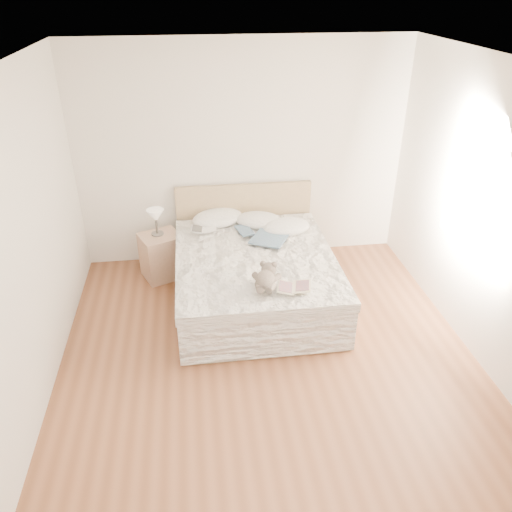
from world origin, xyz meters
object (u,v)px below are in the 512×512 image
(childrens_book, at_px, (294,288))
(teddy_bear, at_px, (265,286))
(nightstand, at_px, (162,256))
(bed, at_px, (254,274))
(photo_book, at_px, (204,229))
(table_lamp, at_px, (156,217))

(childrens_book, xyz_separation_m, teddy_bear, (-0.28, 0.04, 0.02))
(childrens_book, bearing_deg, nightstand, 146.20)
(bed, relative_size, nightstand, 3.83)
(nightstand, height_order, photo_book, photo_book)
(bed, bearing_deg, teddy_bear, -89.64)
(bed, height_order, photo_book, bed)
(bed, height_order, childrens_book, bed)
(bed, distance_m, photo_book, 0.84)
(table_lamp, bearing_deg, childrens_book, -47.13)
(nightstand, relative_size, table_lamp, 1.75)
(table_lamp, height_order, childrens_book, table_lamp)
(childrens_book, bearing_deg, teddy_bear, -175.08)
(bed, distance_m, table_lamp, 1.34)
(photo_book, relative_size, teddy_bear, 0.89)
(bed, height_order, nightstand, bed)
(nightstand, bearing_deg, bed, -30.16)
(nightstand, bearing_deg, photo_book, -5.86)
(table_lamp, distance_m, childrens_book, 2.00)
(bed, relative_size, photo_book, 6.89)
(bed, xyz_separation_m, teddy_bear, (0.00, -0.78, 0.34))
(nightstand, relative_size, photo_book, 1.80)
(bed, relative_size, table_lamp, 6.71)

